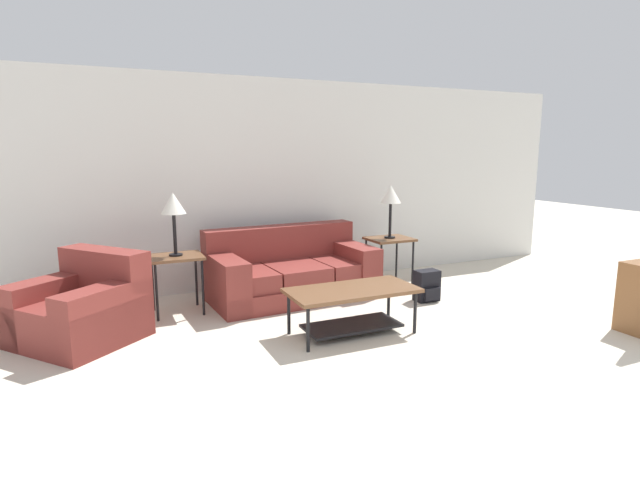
# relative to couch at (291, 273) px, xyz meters

# --- Properties ---
(wall_back) EXTENTS (8.93, 0.06, 2.60)m
(wall_back) POSITION_rel_couch_xyz_m (0.09, 0.69, 1.01)
(wall_back) COLOR silver
(wall_back) RESTS_ON ground_plane
(couch) EXTENTS (1.96, 1.08, 0.82)m
(couch) POSITION_rel_couch_xyz_m (0.00, 0.00, 0.00)
(couch) COLOR maroon
(couch) RESTS_ON ground_plane
(armchair) EXTENTS (1.30, 1.30, 0.80)m
(armchair) POSITION_rel_couch_xyz_m (-2.22, -0.49, -0.01)
(armchair) COLOR maroon
(armchair) RESTS_ON ground_plane
(coffee_table) EXTENTS (1.22, 0.59, 0.44)m
(coffee_table) POSITION_rel_couch_xyz_m (0.10, -1.37, 0.03)
(coffee_table) COLOR brown
(coffee_table) RESTS_ON ground_plane
(side_table_left) EXTENTS (0.55, 0.46, 0.63)m
(side_table_left) POSITION_rel_couch_xyz_m (-1.31, -0.05, 0.26)
(side_table_left) COLOR brown
(side_table_left) RESTS_ON ground_plane
(side_table_right) EXTENTS (0.55, 0.46, 0.63)m
(side_table_right) POSITION_rel_couch_xyz_m (1.32, -0.05, 0.26)
(side_table_right) COLOR brown
(side_table_right) RESTS_ON ground_plane
(table_lamp_left) EXTENTS (0.26, 0.26, 0.66)m
(table_lamp_left) POSITION_rel_couch_xyz_m (-1.31, -0.05, 0.86)
(table_lamp_left) COLOR black
(table_lamp_left) RESTS_ON side_table_left
(table_lamp_right) EXTENTS (0.26, 0.26, 0.66)m
(table_lamp_right) POSITION_rel_couch_xyz_m (1.32, -0.05, 0.86)
(table_lamp_right) COLOR black
(table_lamp_right) RESTS_ON side_table_right
(backpack) EXTENTS (0.27, 0.25, 0.36)m
(backpack) POSITION_rel_couch_xyz_m (1.38, -0.79, -0.12)
(backpack) COLOR black
(backpack) RESTS_ON ground_plane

